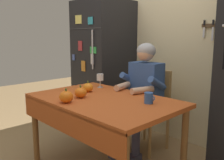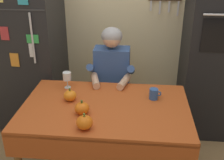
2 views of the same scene
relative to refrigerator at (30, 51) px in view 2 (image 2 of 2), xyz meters
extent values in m
cube|color=beige|center=(1.00, 0.39, 0.40)|extent=(3.70, 0.10, 2.60)
cube|color=silver|center=(1.33, 0.32, 0.46)|extent=(0.02, 0.01, 0.11)
cube|color=silver|center=(1.43, 0.32, 0.44)|extent=(0.02, 0.01, 0.15)
cube|color=silver|center=(1.53, 0.32, 0.45)|extent=(0.02, 0.01, 0.12)
cube|color=silver|center=(1.63, 0.32, 0.43)|extent=(0.02, 0.01, 0.16)
cube|color=black|center=(0.00, 0.00, 0.00)|extent=(0.68, 0.68, 1.80)
cylinder|color=silver|center=(0.19, -0.36, 0.25)|extent=(0.02, 0.02, 0.50)
cube|color=#333335|center=(0.00, -0.34, 0.52)|extent=(0.67, 0.01, 0.01)
cube|color=teal|center=(0.14, -0.35, 0.61)|extent=(0.10, 0.01, 0.09)
cube|color=green|center=(0.18, -0.35, 0.24)|extent=(0.12, 0.01, 0.08)
cube|color=silver|center=(0.16, -0.35, 0.13)|extent=(0.05, 0.01, 0.14)
cube|color=#B73338|center=(-0.09, -0.35, 0.29)|extent=(0.08, 0.01, 0.13)
cube|color=orange|center=(-0.03, -0.35, 0.02)|extent=(0.09, 0.01, 0.14)
cube|color=black|center=(2.00, 0.04, 0.15)|extent=(0.60, 0.60, 2.10)
cylinder|color=brown|center=(0.31, -0.47, -0.55)|extent=(0.06, 0.06, 0.70)
cylinder|color=brown|center=(1.59, -0.47, -0.55)|extent=(0.06, 0.06, 0.70)
cube|color=#B24C1E|center=(0.95, -0.86, -0.18)|extent=(1.40, 0.90, 0.04)
cube|color=#B24C1E|center=(0.95, -1.30, -0.28)|extent=(1.40, 0.01, 0.20)
cube|color=tan|center=(0.94, -0.17, -0.47)|extent=(0.40, 0.40, 0.04)
cube|color=tan|center=(0.94, 0.01, -0.21)|extent=(0.36, 0.04, 0.48)
cylinder|color=tan|center=(0.77, -0.34, -0.69)|extent=(0.04, 0.04, 0.41)
cylinder|color=tan|center=(0.77, 0.00, -0.69)|extent=(0.04, 0.04, 0.41)
cylinder|color=tan|center=(1.11, -0.34, -0.69)|extent=(0.04, 0.04, 0.41)
cylinder|color=tan|center=(1.11, 0.00, -0.69)|extent=(0.04, 0.04, 0.41)
cube|color=#38384C|center=(0.84, -0.55, -0.86)|extent=(0.10, 0.22, 0.08)
cube|color=#38384C|center=(1.04, -0.55, -0.86)|extent=(0.10, 0.22, 0.08)
cylinder|color=#38384C|center=(0.84, -0.49, -0.67)|extent=(0.09, 0.09, 0.38)
cylinder|color=#38384C|center=(1.04, -0.49, -0.67)|extent=(0.09, 0.09, 0.38)
cube|color=#38384C|center=(0.85, -0.33, -0.40)|extent=(0.12, 0.40, 0.11)
cube|color=#38384C|center=(1.03, -0.33, -0.40)|extent=(0.12, 0.40, 0.11)
cube|color=#33518E|center=(0.94, -0.21, -0.11)|extent=(0.36, 0.20, 0.48)
cylinder|color=#33518E|center=(0.74, -0.28, -0.07)|extent=(0.07, 0.26, 0.18)
cylinder|color=#33518E|center=(1.14, -0.28, -0.07)|extent=(0.07, 0.26, 0.18)
cylinder|color=#D8A884|center=(0.80, -0.45, -0.13)|extent=(0.13, 0.27, 0.07)
cylinder|color=#D8A884|center=(1.08, -0.45, -0.13)|extent=(0.13, 0.27, 0.07)
sphere|color=#D8A884|center=(0.94, -0.23, 0.24)|extent=(0.19, 0.19, 0.19)
ellipsoid|color=#99999E|center=(0.94, -0.22, 0.26)|extent=(0.21, 0.21, 0.17)
cylinder|color=#2D569E|center=(1.36, -0.70, -0.11)|extent=(0.08, 0.08, 0.10)
torus|color=#2D569E|center=(1.40, -0.70, -0.11)|extent=(0.05, 0.01, 0.05)
cylinder|color=white|center=(0.56, -0.56, -0.16)|extent=(0.06, 0.06, 0.01)
cylinder|color=white|center=(0.56, -0.56, -0.12)|extent=(0.01, 0.01, 0.08)
cylinder|color=white|center=(0.56, -0.56, -0.04)|extent=(0.08, 0.08, 0.08)
ellipsoid|color=orange|center=(0.84, -1.20, -0.11)|extent=(0.12, 0.12, 0.10)
cylinder|color=#4C6023|center=(0.84, -1.20, -0.04)|extent=(0.02, 0.02, 0.02)
ellipsoid|color=orange|center=(0.64, -0.80, -0.11)|extent=(0.11, 0.11, 0.09)
cylinder|color=#4C6023|center=(0.64, -0.80, -0.06)|extent=(0.02, 0.02, 0.02)
ellipsoid|color=orange|center=(0.78, -1.00, -0.11)|extent=(0.12, 0.12, 0.10)
cylinder|color=#4C6023|center=(0.78, -1.00, -0.05)|extent=(0.02, 0.02, 0.02)
camera|label=1|loc=(2.60, -2.35, 0.41)|focal=38.98mm
camera|label=2|loc=(1.20, -2.89, 1.03)|focal=45.04mm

